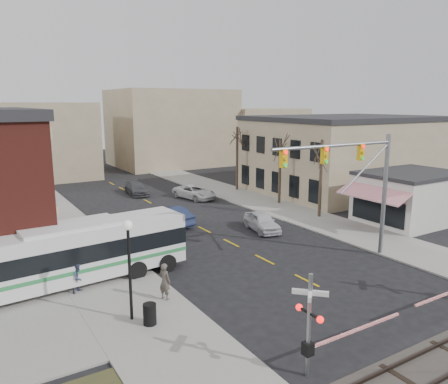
# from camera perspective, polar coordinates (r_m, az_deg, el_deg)

# --- Properties ---
(ground) EXTENTS (160.00, 160.00, 0.00)m
(ground) POSITION_cam_1_polar(r_m,az_deg,el_deg) (24.44, 13.96, -12.75)
(ground) COLOR black
(ground) RESTS_ON ground
(sidewalk_west) EXTENTS (5.00, 60.00, 0.12)m
(sidewalk_west) POSITION_cam_1_polar(r_m,az_deg,el_deg) (37.33, -20.16, -4.50)
(sidewalk_west) COLOR gray
(sidewalk_west) RESTS_ON ground
(sidewalk_east) EXTENTS (5.00, 60.00, 0.12)m
(sidewalk_east) POSITION_cam_1_polar(r_m,az_deg,el_deg) (44.83, 4.30, -1.20)
(sidewalk_east) COLOR gray
(sidewalk_east) RESTS_ON ground
(tan_building) EXTENTS (20.30, 15.30, 8.50)m
(tan_building) POSITION_cam_1_polar(r_m,az_deg,el_deg) (52.38, 15.56, 4.91)
(tan_building) COLOR gray
(tan_building) RESTS_ON ground
(awning_shop) EXTENTS (9.74, 6.20, 4.30)m
(awning_shop) POSITION_cam_1_polar(r_m,az_deg,el_deg) (39.96, 23.11, -0.59)
(awning_shop) COLOR beige
(awning_shop) RESTS_ON ground
(tree_east_a) EXTENTS (0.28, 0.28, 6.75)m
(tree_east_a) POSITION_cam_1_polar(r_m,az_deg,el_deg) (38.78, 12.52, 1.73)
(tree_east_a) COLOR #382B21
(tree_east_a) RESTS_ON sidewalk_east
(tree_east_b) EXTENTS (0.28, 0.28, 6.30)m
(tree_east_b) POSITION_cam_1_polar(r_m,az_deg,el_deg) (43.45, 7.30, 2.64)
(tree_east_b) COLOR #382B21
(tree_east_b) RESTS_ON sidewalk_east
(tree_east_c) EXTENTS (0.28, 0.28, 7.20)m
(tree_east_c) POSITION_cam_1_polar(r_m,az_deg,el_deg) (49.91, 1.72, 4.39)
(tree_east_c) COLOR #382B21
(tree_east_c) RESTS_ON sidewalk_east
(transit_bus) EXTENTS (13.11, 3.93, 3.33)m
(transit_bus) POSITION_cam_1_polar(r_m,az_deg,el_deg) (25.49, -19.29, -7.52)
(transit_bus) COLOR silver
(transit_bus) RESTS_ON ground
(traffic_signal_mast) EXTENTS (9.47, 0.30, 8.00)m
(traffic_signal_mast) POSITION_cam_1_polar(r_m,az_deg,el_deg) (27.91, 17.07, 2.37)
(traffic_signal_mast) COLOR gray
(traffic_signal_mast) RESTS_ON ground
(rr_crossing_west) EXTENTS (5.60, 1.36, 4.00)m
(rr_crossing_west) POSITION_cam_1_polar(r_m,az_deg,el_deg) (17.06, 12.12, -16.48)
(rr_crossing_west) COLOR gray
(rr_crossing_west) RESTS_ON ground
(street_lamp) EXTENTS (0.44, 0.44, 4.72)m
(street_lamp) POSITION_cam_1_polar(r_m,az_deg,el_deg) (20.13, -12.33, -7.44)
(street_lamp) COLOR black
(street_lamp) RESTS_ON sidewalk_west
(trash_bin) EXTENTS (0.60, 0.60, 0.97)m
(trash_bin) POSITION_cam_1_polar(r_m,az_deg,el_deg) (20.63, -9.68, -15.44)
(trash_bin) COLOR black
(trash_bin) RESTS_ON sidewalk_west
(car_a) EXTENTS (2.59, 4.58, 1.47)m
(car_a) POSITION_cam_1_polar(r_m,az_deg,el_deg) (34.64, 4.97, -3.87)
(car_a) COLOR silver
(car_a) RESTS_ON ground
(car_b) EXTENTS (2.73, 5.11, 1.60)m
(car_b) POSITION_cam_1_polar(r_m,az_deg,el_deg) (36.20, -7.20, -3.14)
(car_b) COLOR #1A2341
(car_b) RESTS_ON ground
(car_c) EXTENTS (3.44, 5.50, 1.42)m
(car_c) POSITION_cam_1_polar(r_m,az_deg,el_deg) (46.17, -3.86, 0.00)
(car_c) COLOR silver
(car_c) RESTS_ON ground
(car_d) EXTENTS (2.25, 4.76, 1.34)m
(car_d) POSITION_cam_1_polar(r_m,az_deg,el_deg) (49.07, -11.34, 0.44)
(car_d) COLOR #3D3E42
(car_d) RESTS_ON ground
(pedestrian_near) EXTENTS (0.69, 0.82, 1.91)m
(pedestrian_near) POSITION_cam_1_polar(r_m,az_deg,el_deg) (22.69, -7.75, -11.48)
(pedestrian_near) COLOR #504840
(pedestrian_near) RESTS_ON sidewalk_west
(pedestrian_far) EXTENTS (0.98, 0.92, 1.60)m
(pedestrian_far) POSITION_cam_1_polar(r_m,az_deg,el_deg) (24.59, -18.48, -10.54)
(pedestrian_far) COLOR #333C5A
(pedestrian_far) RESTS_ON sidewalk_west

